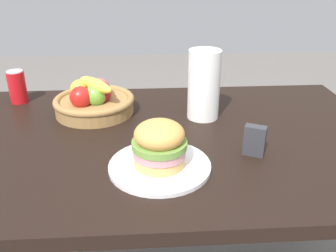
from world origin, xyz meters
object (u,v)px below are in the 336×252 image
Objects in this scene: sandwich at (159,144)px; paper_towel_roll at (204,85)px; fruit_basket at (94,100)px; napkin_holder at (255,141)px; soda_can at (17,87)px; plate at (160,166)px.

paper_towel_roll is at bearing 63.18° from sandwich.
sandwich is 0.51× the size of fruit_basket.
fruit_basket reaches higher than napkin_holder.
soda_can is at bearing 157.51° from fruit_basket.
fruit_basket is at bearing 171.40° from napkin_holder.
soda_can is at bearing 164.73° from paper_towel_roll.
sandwich is 0.37m from paper_towel_roll.
plate is at bearing -60.76° from fruit_basket.
sandwich is at bearing -60.76° from fruit_basket.
fruit_basket is 0.40m from paper_towel_roll.
soda_can is (-0.53, 0.52, 0.06)m from plate.
napkin_holder is at bearing 11.49° from sandwich.
sandwich is at bearing -44.64° from soda_can.
sandwich reaches higher than napkin_holder.
napkin_holder is (0.27, 0.06, -0.03)m from sandwich.
soda_can is at bearing 175.64° from napkin_holder.
soda_can reaches higher than napkin_holder.
paper_towel_roll is at bearing 136.86° from napkin_holder.
sandwich reaches higher than soda_can.
plate is 1.16× the size of paper_towel_roll.
sandwich is 1.17× the size of soda_can.
paper_towel_roll is (0.39, -0.06, 0.07)m from fruit_basket.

